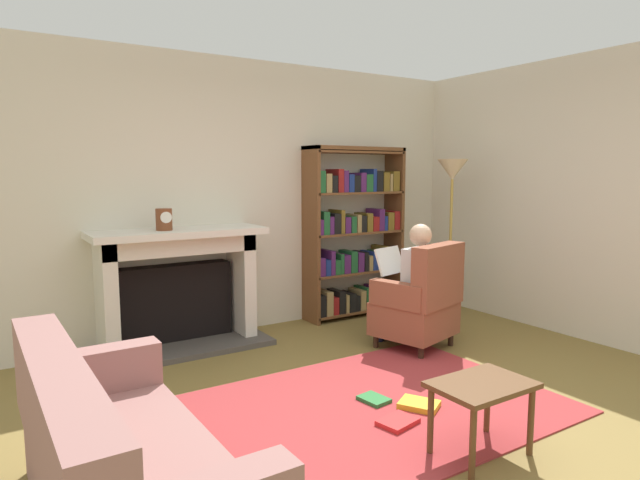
{
  "coord_description": "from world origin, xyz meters",
  "views": [
    {
      "loc": [
        -2.26,
        -2.49,
        1.6
      ],
      "look_at": [
        0.1,
        1.2,
        1.05
      ],
      "focal_mm": 30.52,
      "sensor_mm": 36.0,
      "label": 1
    }
  ],
  "objects_px": {
    "bookshelf": "(355,235)",
    "floor_lamp": "(452,184)",
    "mantel_clock": "(164,219)",
    "seated_reader": "(410,280)",
    "fireplace": "(177,285)",
    "armchair_reading": "(421,303)",
    "sofa_floral": "(118,474)",
    "side_table": "(482,394)"
  },
  "relations": [
    {
      "from": "armchair_reading",
      "to": "side_table",
      "type": "height_order",
      "value": "armchair_reading"
    },
    {
      "from": "sofa_floral",
      "to": "seated_reader",
      "type": "bearing_deg",
      "value": -65.06
    },
    {
      "from": "fireplace",
      "to": "seated_reader",
      "type": "distance_m",
      "value": 2.13
    },
    {
      "from": "side_table",
      "to": "armchair_reading",
      "type": "bearing_deg",
      "value": 57.29
    },
    {
      "from": "armchair_reading",
      "to": "sofa_floral",
      "type": "bearing_deg",
      "value": 8.45
    },
    {
      "from": "side_table",
      "to": "mantel_clock",
      "type": "bearing_deg",
      "value": 109.25
    },
    {
      "from": "mantel_clock",
      "to": "bookshelf",
      "type": "relative_size",
      "value": 0.1
    },
    {
      "from": "side_table",
      "to": "bookshelf",
      "type": "bearing_deg",
      "value": 67.1
    },
    {
      "from": "sofa_floral",
      "to": "side_table",
      "type": "distance_m",
      "value": 1.92
    },
    {
      "from": "bookshelf",
      "to": "sofa_floral",
      "type": "relative_size",
      "value": 1.1
    },
    {
      "from": "bookshelf",
      "to": "floor_lamp",
      "type": "distance_m",
      "value": 1.18
    },
    {
      "from": "fireplace",
      "to": "floor_lamp",
      "type": "height_order",
      "value": "floor_lamp"
    },
    {
      "from": "mantel_clock",
      "to": "sofa_floral",
      "type": "distance_m",
      "value": 2.72
    },
    {
      "from": "armchair_reading",
      "to": "seated_reader",
      "type": "distance_m",
      "value": 0.23
    },
    {
      "from": "seated_reader",
      "to": "floor_lamp",
      "type": "relative_size",
      "value": 0.66
    },
    {
      "from": "seated_reader",
      "to": "side_table",
      "type": "bearing_deg",
      "value": 44.79
    },
    {
      "from": "fireplace",
      "to": "side_table",
      "type": "distance_m",
      "value": 2.94
    },
    {
      "from": "armchair_reading",
      "to": "sofa_floral",
      "type": "distance_m",
      "value": 3.18
    },
    {
      "from": "bookshelf",
      "to": "fireplace",
      "type": "bearing_deg",
      "value": -179.08
    },
    {
      "from": "bookshelf",
      "to": "armchair_reading",
      "type": "height_order",
      "value": "bookshelf"
    },
    {
      "from": "mantel_clock",
      "to": "seated_reader",
      "type": "distance_m",
      "value": 2.26
    },
    {
      "from": "seated_reader",
      "to": "sofa_floral",
      "type": "height_order",
      "value": "seated_reader"
    },
    {
      "from": "bookshelf",
      "to": "armchair_reading",
      "type": "relative_size",
      "value": 1.93
    },
    {
      "from": "mantel_clock",
      "to": "floor_lamp",
      "type": "xyz_separation_m",
      "value": [
        2.89,
        -0.58,
        0.28
      ]
    },
    {
      "from": "bookshelf",
      "to": "armchair_reading",
      "type": "distance_m",
      "value": 1.36
    },
    {
      "from": "fireplace",
      "to": "mantel_clock",
      "type": "height_order",
      "value": "mantel_clock"
    },
    {
      "from": "mantel_clock",
      "to": "side_table",
      "type": "relative_size",
      "value": 0.34
    },
    {
      "from": "mantel_clock",
      "to": "armchair_reading",
      "type": "height_order",
      "value": "mantel_clock"
    },
    {
      "from": "bookshelf",
      "to": "sofa_floral",
      "type": "xyz_separation_m",
      "value": [
        -3.1,
        -2.53,
        -0.58
      ]
    },
    {
      "from": "sofa_floral",
      "to": "side_table",
      "type": "bearing_deg",
      "value": -100.31
    },
    {
      "from": "seated_reader",
      "to": "floor_lamp",
      "type": "distance_m",
      "value": 1.35
    },
    {
      "from": "sofa_floral",
      "to": "floor_lamp",
      "type": "bearing_deg",
      "value": -65.36
    },
    {
      "from": "sofa_floral",
      "to": "side_table",
      "type": "height_order",
      "value": "sofa_floral"
    },
    {
      "from": "mantel_clock",
      "to": "armchair_reading",
      "type": "relative_size",
      "value": 0.19
    },
    {
      "from": "bookshelf",
      "to": "armchair_reading",
      "type": "bearing_deg",
      "value": -98.26
    },
    {
      "from": "sofa_floral",
      "to": "floor_lamp",
      "type": "distance_m",
      "value": 4.4
    },
    {
      "from": "seated_reader",
      "to": "side_table",
      "type": "relative_size",
      "value": 2.04
    },
    {
      "from": "sofa_floral",
      "to": "floor_lamp",
      "type": "height_order",
      "value": "floor_lamp"
    },
    {
      "from": "mantel_clock",
      "to": "side_table",
      "type": "bearing_deg",
      "value": -70.75
    },
    {
      "from": "seated_reader",
      "to": "sofa_floral",
      "type": "bearing_deg",
      "value": 10.54
    },
    {
      "from": "bookshelf",
      "to": "side_table",
      "type": "relative_size",
      "value": 3.34
    },
    {
      "from": "fireplace",
      "to": "side_table",
      "type": "relative_size",
      "value": 2.78
    }
  ]
}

